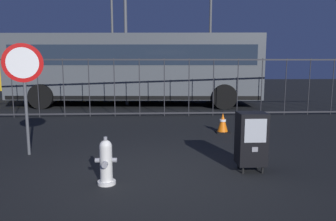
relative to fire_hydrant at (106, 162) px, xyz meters
name	(u,v)px	position (x,y,z in m)	size (l,w,h in m)	color
ground_plane	(154,174)	(0.74, 0.40, -0.35)	(60.00, 60.00, 0.00)	black
fire_hydrant	(106,162)	(0.00, 0.00, 0.00)	(0.33, 0.32, 0.75)	silver
newspaper_box_primary	(251,139)	(2.40, 0.49, 0.22)	(0.48, 0.42, 1.02)	black
stop_sign	(24,76)	(-1.79, 1.69, 1.25)	(0.71, 0.31, 2.23)	#4C4F54
traffic_cone	(223,123)	(2.61, 3.54, -0.09)	(0.36, 0.36, 0.53)	black
fence_barrier	(152,87)	(0.74, 6.29, 0.67)	(18.03, 0.04, 2.00)	#2D2D33
bus_near	(135,66)	(0.04, 9.29, 1.36)	(10.64, 3.34, 3.00)	#4C5156
bus_far	(103,65)	(-1.95, 13.30, 1.36)	(10.72, 3.74, 3.00)	gold
street_light_near_left	(125,6)	(-0.35, 9.32, 3.87)	(0.32, 0.32, 7.31)	#4C4F54
street_light_near_right	(112,20)	(-1.62, 15.45, 4.08)	(0.32, 0.32, 7.72)	#4C4F54
street_light_far_left	(211,12)	(4.09, 13.59, 4.32)	(0.32, 0.32, 8.18)	#4C4F54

